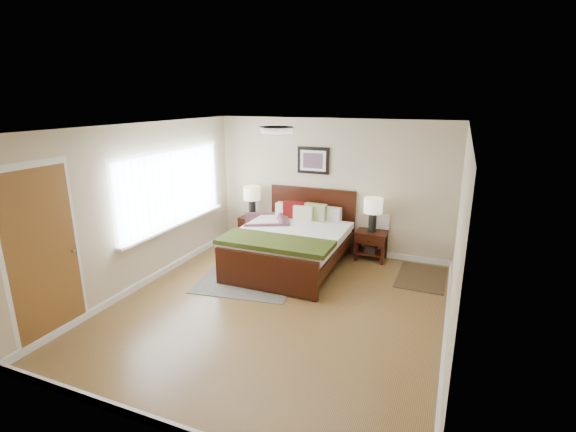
% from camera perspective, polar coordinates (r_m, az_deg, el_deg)
% --- Properties ---
extents(floor, '(5.00, 5.00, 0.00)m').
position_cam_1_polar(floor, '(6.06, -1.37, -12.21)').
color(floor, olive).
rests_on(floor, ground).
extents(back_wall, '(4.50, 0.04, 2.50)m').
position_cam_1_polar(back_wall, '(7.86, 5.89, 4.05)').
color(back_wall, '#C4B68E').
rests_on(back_wall, ground).
extents(front_wall, '(4.50, 0.04, 2.50)m').
position_cam_1_polar(front_wall, '(3.60, -18.00, -11.45)').
color(front_wall, '#C4B68E').
rests_on(front_wall, ground).
extents(left_wall, '(0.04, 5.00, 2.50)m').
position_cam_1_polar(left_wall, '(6.78, -19.17, 1.30)').
color(left_wall, '#C4B68E').
rests_on(left_wall, ground).
extents(right_wall, '(0.04, 5.00, 2.50)m').
position_cam_1_polar(right_wall, '(5.15, 22.18, -3.49)').
color(right_wall, '#C4B68E').
rests_on(right_wall, ground).
extents(ceiling, '(4.50, 5.00, 0.02)m').
position_cam_1_polar(ceiling, '(5.36, -1.55, 12.10)').
color(ceiling, white).
rests_on(ceiling, back_wall).
extents(window, '(0.11, 2.72, 1.32)m').
position_cam_1_polar(window, '(7.24, -15.32, 3.55)').
color(window, silver).
rests_on(window, left_wall).
extents(door, '(0.06, 1.00, 2.18)m').
position_cam_1_polar(door, '(5.68, -30.43, -4.68)').
color(door, silver).
rests_on(door, ground).
extents(ceil_fixture, '(0.44, 0.44, 0.08)m').
position_cam_1_polar(ceil_fixture, '(5.36, -1.55, 11.72)').
color(ceil_fixture, white).
rests_on(ceil_fixture, ceiling).
extents(bed, '(1.81, 2.19, 1.18)m').
position_cam_1_polar(bed, '(7.17, 0.57, -2.89)').
color(bed, black).
rests_on(bed, ground).
extents(wall_art, '(0.62, 0.05, 0.50)m').
position_cam_1_polar(wall_art, '(7.86, 3.46, 7.57)').
color(wall_art, black).
rests_on(wall_art, back_wall).
extents(nightstand_left, '(0.47, 0.42, 0.55)m').
position_cam_1_polar(nightstand_left, '(8.40, -4.92, -0.90)').
color(nightstand_left, black).
rests_on(nightstand_left, ground).
extents(nightstand_right, '(0.54, 0.41, 0.54)m').
position_cam_1_polar(nightstand_right, '(7.69, 11.29, -3.55)').
color(nightstand_right, black).
rests_on(nightstand_right, ground).
extents(lamp_left, '(0.33, 0.33, 0.61)m').
position_cam_1_polar(lamp_left, '(8.28, -4.94, 2.76)').
color(lamp_left, black).
rests_on(lamp_left, nightstand_left).
extents(lamp_right, '(0.33, 0.33, 0.61)m').
position_cam_1_polar(lamp_right, '(7.52, 11.57, 1.01)').
color(lamp_right, black).
rests_on(lamp_right, nightstand_right).
extents(armchair, '(1.10, 1.09, 0.76)m').
position_cam_1_polar(armchair, '(7.76, -3.01, -2.72)').
color(armchair, brown).
rests_on(armchair, ground).
extents(rug_persian, '(1.81, 2.33, 0.01)m').
position_cam_1_polar(rug_persian, '(7.20, -4.45, -7.44)').
color(rug_persian, '#0C1A3C').
rests_on(rug_persian, ground).
extents(rug_navy, '(0.77, 1.14, 0.01)m').
position_cam_1_polar(rug_navy, '(7.28, 17.81, -7.94)').
color(rug_navy, black).
rests_on(rug_navy, ground).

